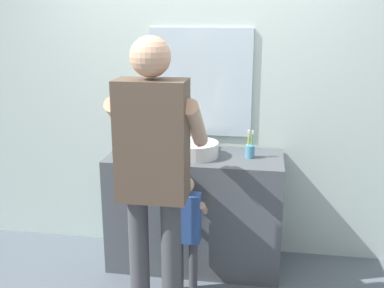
% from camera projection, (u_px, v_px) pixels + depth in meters
% --- Properties ---
extents(ground_plane, '(14.00, 14.00, 0.00)m').
position_uv_depth(ground_plane, '(189.00, 282.00, 3.40)').
color(ground_plane, slate).
extents(back_wall, '(4.40, 0.10, 2.70)m').
position_uv_depth(back_wall, '(201.00, 88.00, 3.63)').
color(back_wall, silver).
rests_on(back_wall, ground).
extents(vanity_cabinet, '(1.31, 0.54, 0.89)m').
position_uv_depth(vanity_cabinet, '(195.00, 210.00, 3.57)').
color(vanity_cabinet, '#4C5156').
rests_on(vanity_cabinet, ground).
extents(sink_basin, '(0.35, 0.35, 0.11)m').
position_uv_depth(sink_basin, '(195.00, 149.00, 3.41)').
color(sink_basin, silver).
rests_on(sink_basin, vanity_cabinet).
extents(faucet, '(0.18, 0.14, 0.18)m').
position_uv_depth(faucet, '(199.00, 139.00, 3.61)').
color(faucet, '#B7BABF').
rests_on(faucet, vanity_cabinet).
extents(toothbrush_cup, '(0.07, 0.07, 0.21)m').
position_uv_depth(toothbrush_cup, '(250.00, 151.00, 3.38)').
color(toothbrush_cup, '#4C8EB2').
rests_on(toothbrush_cup, vanity_cabinet).
extents(child_toddler, '(0.27, 0.27, 0.87)m').
position_uv_depth(child_toddler, '(186.00, 224.00, 3.17)').
color(child_toddler, '#47474C').
rests_on(child_toddler, ground).
extents(adult_parent, '(0.56, 0.58, 1.80)m').
position_uv_depth(adult_parent, '(154.00, 158.00, 2.75)').
color(adult_parent, '#47474C').
rests_on(adult_parent, ground).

